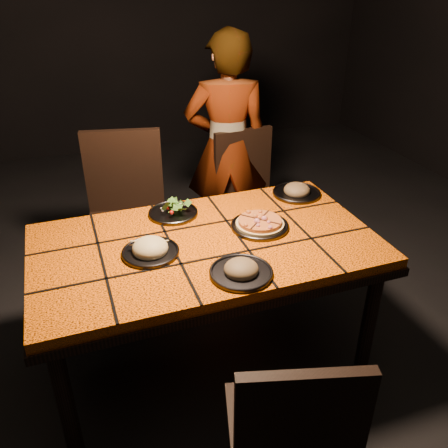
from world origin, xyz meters
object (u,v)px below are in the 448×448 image
object	(u,v)px
chair_far_right	(249,190)
plate_pizza	(260,224)
dining_table	(206,255)
chair_far_left	(126,207)
diner	(227,149)
plate_pasta	(150,250)
chair_near	(291,434)

from	to	relation	value
chair_far_right	plate_pizza	bearing A→B (deg)	-113.87
dining_table	chair_far_left	size ratio (longest dim) A/B	1.56
chair_far_left	diner	xyz separation A→B (m)	(0.75, 0.26, 0.19)
diner	plate_pasta	distance (m)	1.32
chair_near	chair_far_right	xyz separation A→B (m)	(0.59, 1.81, 0.01)
chair_near	plate_pasta	world-z (taller)	chair_near
diner	plate_pizza	xyz separation A→B (m)	(-0.20, -1.03, -0.01)
dining_table	diner	xyz separation A→B (m)	(0.49, 1.06, 0.11)
chair_far_right	plate_pizza	xyz separation A→B (m)	(-0.30, -0.86, 0.24)
plate_pasta	chair_far_left	bearing A→B (deg)	89.28
dining_table	plate_pizza	world-z (taller)	plate_pizza
diner	chair_near	bearing A→B (deg)	89.63
chair_near	chair_far_right	bearing A→B (deg)	-92.30
chair_far_left	plate_pasta	distance (m)	0.84
chair_near	diner	size ratio (longest dim) A/B	0.58
plate_pizza	diner	bearing A→B (deg)	78.82
chair_far_right	diner	size ratio (longest dim) A/B	0.59
chair_near	dining_table	bearing A→B (deg)	-74.01
diner	dining_table	bearing A→B (deg)	78.55
chair_near	chair_far_left	xyz separation A→B (m)	(-0.26, 1.72, 0.08)
chair_far_right	dining_table	bearing A→B (deg)	-128.14
plate_pizza	chair_far_right	bearing A→B (deg)	70.52
diner	plate_pasta	size ratio (longest dim) A/B	6.03
dining_table	plate_pasta	bearing A→B (deg)	-175.00
chair_near	diner	bearing A→B (deg)	-88.13
dining_table	diner	bearing A→B (deg)	64.93
dining_table	plate_pasta	world-z (taller)	plate_pasta
chair_near	plate_pasta	bearing A→B (deg)	-57.44
dining_table	plate_pasta	size ratio (longest dim) A/B	6.24
chair_far_right	plate_pizza	world-z (taller)	chair_far_right
diner	chair_far_right	bearing A→B (deg)	135.48
chair_near	plate_pasta	size ratio (longest dim) A/B	3.48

